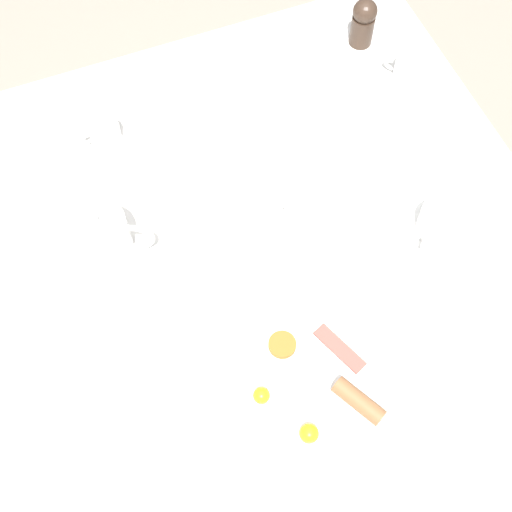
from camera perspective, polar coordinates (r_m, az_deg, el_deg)
The scene contains 14 objects.
ground_plane at distance 1.97m, azimuth -0.00°, elevation -10.82°, with size 8.00×8.00×0.00m, color gray.
table at distance 1.32m, azimuth -0.00°, elevation -1.79°, with size 1.09×1.10×0.76m.
breakfast_plate at distance 1.16m, azimuth 4.39°, elevation -10.51°, with size 0.31×0.31×0.04m.
teapot_near at distance 1.25m, azimuth -12.31°, elevation 1.54°, with size 0.18×0.10×0.12m.
teapot_far at distance 1.31m, azimuth 2.65°, elevation 7.59°, with size 0.10×0.17×0.12m.
teacup_with_saucer_left at distance 1.51m, azimuth 12.42°, elevation 14.21°, with size 0.14×0.14×0.06m.
teacup_with_saucer_right at distance 1.30m, azimuth 14.46°, elevation 2.49°, with size 0.14×0.14×0.06m.
creamer_jug at distance 1.41m, azimuth -12.07°, elevation 9.69°, with size 0.08×0.06×0.05m.
salt_grinder at distance 1.55m, azimuth 8.58°, elevation 18.05°, with size 0.05×0.05×0.11m.
napkin_folded at distance 1.46m, azimuth -4.52°, elevation 12.24°, with size 0.15×0.17×0.01m.
fork_by_plate at distance 1.17m, azimuth -10.00°, elevation -13.19°, with size 0.04×0.17×0.00m.
knife_by_plate at distance 1.54m, azimuth 2.69°, elevation 15.66°, with size 0.08×0.19×0.00m.
spoon_for_tea at distance 1.25m, azimuth 15.99°, elevation -5.86°, with size 0.13×0.09×0.00m.
fork_spare at distance 1.23m, azimuth -18.27°, elevation -8.92°, with size 0.13×0.12×0.00m.
Camera 1 is at (0.21, 0.54, 1.88)m, focal length 50.00 mm.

